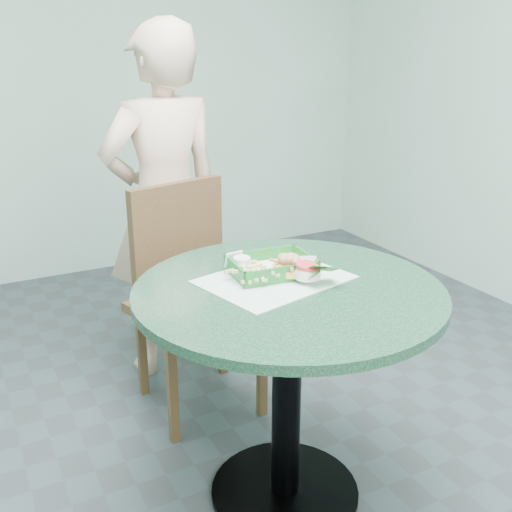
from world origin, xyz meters
name	(u,v)px	position (x,y,z in m)	size (l,w,h in m)	color
floor	(285,492)	(0.00, 0.00, 0.00)	(4.00, 5.00, 0.02)	#303335
wall_back	(84,55)	(0.00, 2.50, 1.40)	(4.00, 0.04, 2.80)	silver
cafe_table	(288,343)	(0.00, 0.00, 0.58)	(0.95, 0.95, 0.75)	black
dining_chair	(189,282)	(-0.04, 0.73, 0.53)	(0.45, 0.45, 0.93)	black
diner_person	(164,198)	(-0.03, 1.04, 0.82)	(0.60, 0.39, 1.65)	beige
placemat	(274,285)	(-0.01, 0.07, 0.75)	(0.43, 0.32, 0.00)	#ACC9BF
food_basket	(271,275)	(0.01, 0.12, 0.77)	(0.26, 0.19, 0.05)	#1C6E25
crab_sandwich	(290,268)	(0.05, 0.07, 0.80)	(0.11, 0.11, 0.07)	#EEB845
fries_pile	(252,275)	(-0.08, 0.09, 0.79)	(0.12, 0.13, 0.05)	#D4C586
sauce_ramekin	(242,268)	(-0.09, 0.14, 0.80)	(0.05, 0.05, 0.03)	white
garnish_cup	(312,276)	(0.08, 0.00, 0.79)	(0.11, 0.11, 0.05)	white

